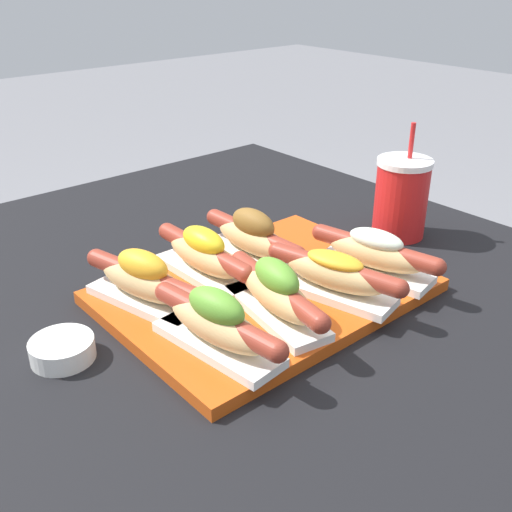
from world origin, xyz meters
TOP-DOWN VIEW (x-y plane):
  - patio_table at (0.00, 0.00)m, footprint 1.05×1.15m
  - serving_tray at (0.02, -0.05)m, footprint 0.44×0.32m
  - hot_dog_0 at (-0.13, -0.13)m, footprint 0.08×0.22m
  - hot_dog_1 at (-0.03, -0.12)m, footprint 0.09×0.21m
  - hot_dog_2 at (0.07, -0.13)m, footprint 0.10×0.21m
  - hot_dog_3 at (0.17, -0.13)m, footprint 0.09×0.21m
  - hot_dog_4 at (-0.14, 0.02)m, footprint 0.10×0.21m
  - hot_dog_5 at (-0.03, 0.03)m, footprint 0.06×0.22m
  - hot_dog_6 at (0.06, 0.03)m, footprint 0.07×0.22m
  - sauce_bowl at (-0.27, 0.00)m, footprint 0.08×0.08m
  - drink_cup at (0.34, -0.04)m, footprint 0.09×0.09m

SIDE VIEW (x-z plane):
  - patio_table at x=0.00m, z-range 0.00..0.69m
  - serving_tray at x=0.02m, z-range 0.69..0.71m
  - sauce_bowl at x=-0.27m, z-range 0.69..0.72m
  - hot_dog_2 at x=0.07m, z-range 0.71..0.77m
  - hot_dog_3 at x=0.17m, z-range 0.70..0.78m
  - hot_dog_5 at x=-0.03m, z-range 0.70..0.78m
  - hot_dog_4 at x=-0.14m, z-range 0.70..0.78m
  - hot_dog_0 at x=-0.13m, z-range 0.70..0.78m
  - hot_dog_1 at x=-0.03m, z-range 0.70..0.78m
  - hot_dog_6 at x=0.06m, z-range 0.70..0.78m
  - drink_cup at x=0.34m, z-range 0.66..0.86m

